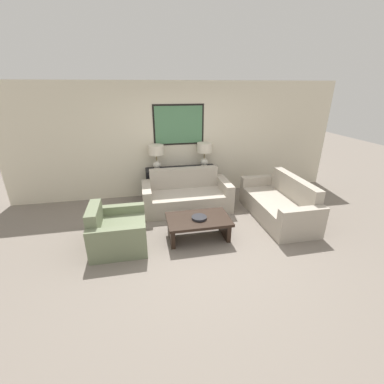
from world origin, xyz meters
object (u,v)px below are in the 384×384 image
Objects in this scene: coffee_table at (198,223)px; decorative_bowl at (199,218)px; armchair_near_back_wall at (117,232)px; table_lamp_right at (204,150)px; couch_by_back_wall at (186,196)px; couch_by_side at (279,205)px; console_table at (181,182)px; table_lamp_left at (156,153)px.

decorative_bowl is (0.01, -0.02, 0.13)m from coffee_table.
armchair_near_back_wall reaches higher than decorative_bowl.
table_lamp_right reaches higher than coffee_table.
couch_by_back_wall is 1.71× the size of coffee_table.
couch_by_side is 7.12× the size of decorative_bowl.
table_lamp_right is at bearing 0.00° from console_table.
couch_by_back_wall reaches higher than console_table.
console_table is at bearing 140.41° from couch_by_side.
couch_by_side is 1.97× the size of armchair_near_back_wall.
table_lamp_left is 1.22m from couch_by_back_wall.
coffee_table is at bearing -73.74° from table_lamp_left.
armchair_near_back_wall is (-0.84, -1.87, -0.86)m from table_lamp_left.
coffee_table is at bearing 111.70° from decorative_bowl.
coffee_table is at bearing -90.36° from couch_by_back_wall.
table_lamp_right reaches higher than console_table.
coffee_table is 0.13m from decorative_bowl.
couch_by_back_wall reaches higher than armchair_near_back_wall.
console_table reaches higher than coffee_table.
coffee_table is at bearing -1.61° from armchair_near_back_wall.
console_table is at bearing 90.06° from decorative_bowl.
console_table is 0.88× the size of couch_by_side.
console_table is at bearing 53.13° from armchair_near_back_wall.
console_table is 1.74× the size of armchair_near_back_wall.
decorative_bowl is (0.00, -1.94, 0.05)m from console_table.
console_table is 0.69m from couch_by_back_wall.
couch_by_side is at bearing -50.43° from table_lamp_right.
armchair_near_back_wall is (-1.40, 0.04, -0.02)m from coffee_table.
console_table is at bearing 0.00° from table_lamp_left.
decorative_bowl is (0.57, -1.94, -0.71)m from table_lamp_left.
console_table is 1.51× the size of coffee_table.
table_lamp_right is 0.30× the size of couch_by_back_wall.
couch_by_side is 1.85m from decorative_bowl.
decorative_bowl is (0.00, -1.25, 0.13)m from couch_by_back_wall.
coffee_table is at bearing -106.68° from table_lamp_right.
table_lamp_left is 0.30× the size of couch_by_side.
coffee_table is (-0.57, -1.91, -0.84)m from table_lamp_right.
table_lamp_right is at bearing 43.55° from armchair_near_back_wall.
couch_by_back_wall is at bearing -50.50° from table_lamp_left.
decorative_bowl is (-1.79, -0.46, 0.13)m from couch_by_side.
table_lamp_right is 2.85m from armchair_near_back_wall.
couch_by_side is at bearing -23.88° from couch_by_back_wall.
coffee_table is 1.40m from armchair_near_back_wall.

